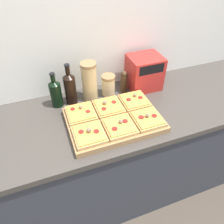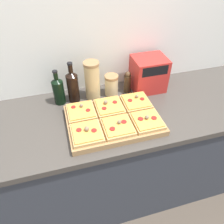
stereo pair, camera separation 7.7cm
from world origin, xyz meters
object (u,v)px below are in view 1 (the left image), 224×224
at_px(cutting_board, 114,120).
at_px(grain_jar_short, 108,85).
at_px(pepper_mill, 124,81).
at_px(toaster_oven, 144,72).
at_px(wine_bottle, 70,88).
at_px(grain_jar_tall, 89,81).
at_px(olive_oil_bottle, 56,93).

relative_size(cutting_board, grain_jar_short, 3.70).
relative_size(cutting_board, pepper_mill, 3.46).
bearing_deg(pepper_mill, cutting_board, -122.75).
xyz_separation_m(cutting_board, toaster_oven, (0.33, 0.28, 0.10)).
height_order(grain_jar_short, pepper_mill, pepper_mill).
xyz_separation_m(cutting_board, wine_bottle, (-0.19, 0.28, 0.10)).
height_order(wine_bottle, pepper_mill, wine_bottle).
distance_m(grain_jar_tall, toaster_oven, 0.40).
bearing_deg(pepper_mill, grain_jar_short, 180.00).
height_order(grain_jar_tall, toaster_oven, grain_jar_tall).
distance_m(cutting_board, grain_jar_short, 0.30).
xyz_separation_m(wine_bottle, grain_jar_short, (0.26, 0.00, -0.04)).
relative_size(olive_oil_bottle, grain_jar_tall, 0.91).
bearing_deg(toaster_oven, olive_oil_bottle, 179.92).
bearing_deg(toaster_oven, cutting_board, -139.78).
bearing_deg(grain_jar_tall, olive_oil_bottle, -180.00).
height_order(wine_bottle, grain_jar_tall, wine_bottle).
distance_m(cutting_board, olive_oil_bottle, 0.41).
xyz_separation_m(cutting_board, grain_jar_short, (0.07, 0.28, 0.06)).
relative_size(cutting_board, olive_oil_bottle, 2.28).
bearing_deg(grain_jar_short, wine_bottle, 180.00).
relative_size(grain_jar_tall, grain_jar_short, 1.79).
bearing_deg(grain_jar_short, cutting_board, -103.33).
distance_m(cutting_board, grain_jar_tall, 0.31).
xyz_separation_m(olive_oil_bottle, pepper_mill, (0.47, 0.00, -0.02)).
xyz_separation_m(olive_oil_bottle, toaster_oven, (0.62, -0.00, 0.02)).
bearing_deg(wine_bottle, cutting_board, -55.87).
relative_size(wine_bottle, grain_jar_short, 1.90).
bearing_deg(cutting_board, olive_oil_bottle, 135.27).
height_order(cutting_board, wine_bottle, wine_bottle).
height_order(olive_oil_bottle, toaster_oven, olive_oil_bottle).
height_order(olive_oil_bottle, grain_jar_tall, grain_jar_tall).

